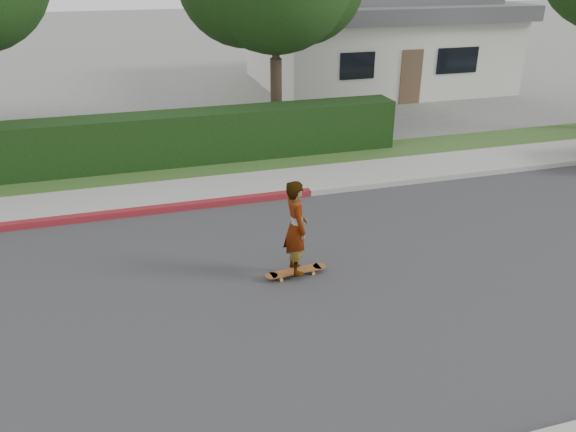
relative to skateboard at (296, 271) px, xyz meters
name	(u,v)px	position (x,y,z in m)	size (l,w,h in m)	color
ground	(329,286)	(0.48, -0.50, -0.10)	(120.00, 120.00, 0.00)	slate
road	(329,286)	(0.48, -0.50, -0.10)	(60.00, 8.00, 0.01)	#2D2D30
curb_far	(271,197)	(0.48, 3.60, -0.03)	(60.00, 0.20, 0.15)	#9E9E99
curb_red_section	(50,222)	(-4.52, 3.60, -0.03)	(12.00, 0.21, 0.15)	maroon
sidewalk_far	(262,184)	(0.48, 4.50, -0.04)	(60.00, 1.60, 0.12)	gray
planting_strip	(248,164)	(0.48, 6.10, -0.05)	(60.00, 1.60, 0.10)	#2D4C1E
hedge	(134,143)	(-2.52, 6.70, 0.65)	(15.00, 1.00, 1.50)	black
house	(375,37)	(8.48, 15.49, 1.99)	(10.60, 8.60, 4.30)	beige
skateboard	(296,271)	(0.00, 0.00, 0.00)	(1.20, 0.33, 0.11)	orange
skateboarder	(296,227)	(0.00, 0.00, 0.90)	(0.64, 0.42, 1.76)	white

